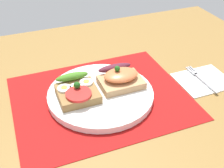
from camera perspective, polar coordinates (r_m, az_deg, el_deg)
ground_plane at (r=71.66cm, az=-2.24°, el=-3.77°), size 120.00×90.00×3.20cm
placemat at (r=70.57cm, az=-2.27°, el=-2.67°), size 41.95×33.82×0.30cm
plate at (r=69.99cm, az=-2.29°, el=-2.05°), size 25.77×25.77×1.60cm
sandwich_egg_tomato at (r=67.61cm, az=-6.97°, el=-1.41°), size 9.24×10.63×4.21cm
sandwich_salmon at (r=71.02cm, az=1.64°, el=1.31°), size 10.49×9.22×5.44cm
napkin at (r=80.22cm, az=17.77°, el=0.80°), size 13.85×11.61×0.60cm
fork at (r=79.84cm, az=17.29°, el=1.13°), size 1.62×13.06×0.32cm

